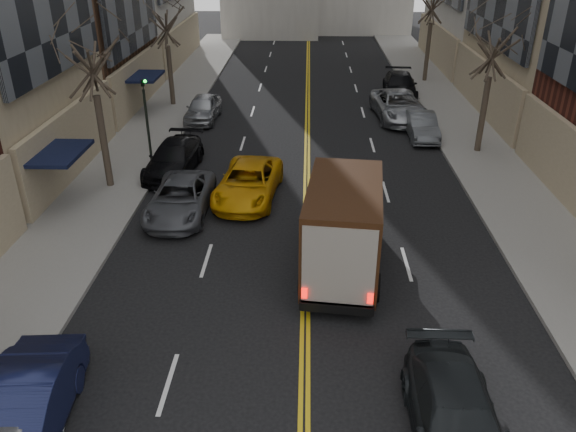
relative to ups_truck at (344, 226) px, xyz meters
The scene contains 17 objects.
sidewalk_left 16.94m from the ups_truck, 127.31° to the left, with size 4.00×66.00×0.15m, color slate.
sidewalk_right 15.59m from the ups_truck, 59.88° to the left, with size 4.00×66.00×0.15m, color slate.
tree_lf_mid 12.87m from the ups_truck, 147.39° to the left, with size 3.20×3.20×8.91m.
tree_lf_far 22.27m from the ups_truck, 117.30° to the left, with size 3.20×3.20×8.12m.
tree_rt_mid 14.42m from the ups_truck, 56.41° to the left, with size 3.20×3.20×8.32m.
traffic_signal 12.09m from the ups_truck, 135.70° to the left, with size 0.29×0.26×4.70m.
ups_truck is the anchor object (origin of this frame).
observer_sedan 7.63m from the ups_truck, 73.60° to the right, with size 2.03×4.88×1.41m.
taxi 6.78m from the ups_truck, 123.74° to the left, with size 2.39×5.19×1.44m, color orange.
pedestrian 0.89m from the ups_truck, 93.37° to the right, with size 0.59×0.39×1.62m, color black.
parked_lf_b 10.56m from the ups_truck, 135.64° to the right, with size 1.63×4.67×1.54m, color #101534.
parked_lf_c 7.54m from the ups_truck, 147.70° to the left, with size 2.27×4.93×1.37m, color #4E5056.
parked_lf_d 11.24m from the ups_truck, 132.19° to the left, with size 2.01×4.95×1.44m, color black.
parked_lf_e 18.13m from the ups_truck, 114.54° to the left, with size 1.76×4.37×1.49m, color #9C9FA4.
parked_rt_a 14.64m from the ups_truck, 69.65° to the left, with size 1.44×4.12×1.36m, color #4C4F54.
parked_rt_b 17.66m from the ups_truck, 75.91° to the left, with size 2.73×5.91×1.64m, color #9C9FA3.
parked_rt_c 22.82m from the ups_truck, 77.13° to the left, with size 2.18×5.36×1.56m, color black.
Camera 1 is at (-0.05, -2.70, 10.41)m, focal length 35.00 mm.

